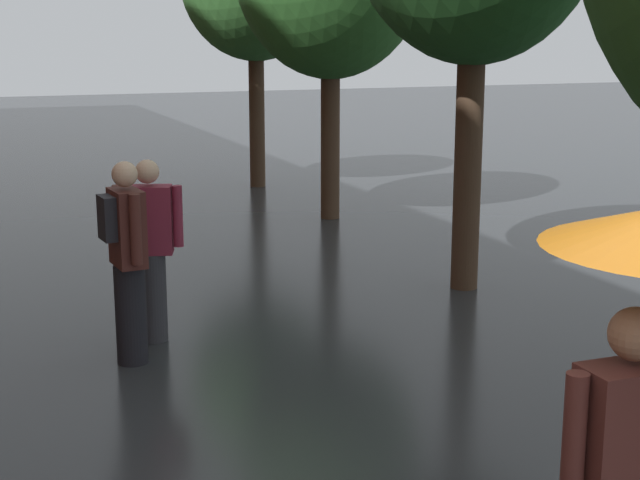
# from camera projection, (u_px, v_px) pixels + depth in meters

# --- Properties ---
(pedestrian_walking_midground) EXTENTS (0.56, 0.33, 1.64)m
(pedestrian_walking_midground) POSITION_uv_depth(u_px,v_px,m) (150.00, 250.00, 8.29)
(pedestrian_walking_midground) COLOR #2D2D33
(pedestrian_walking_midground) RESTS_ON ground
(pedestrian_walking_far) EXTENTS (0.35, 0.59, 1.70)m
(pedestrian_walking_far) POSITION_uv_depth(u_px,v_px,m) (127.00, 258.00, 7.71)
(pedestrian_walking_far) COLOR black
(pedestrian_walking_far) RESTS_ON ground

